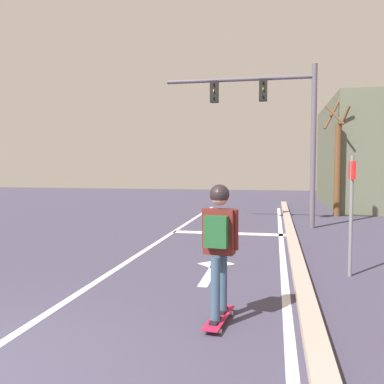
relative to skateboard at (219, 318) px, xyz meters
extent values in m
cube|color=silver|center=(-2.16, 3.82, -0.06)|extent=(0.12, 20.00, 0.01)
cube|color=silver|center=(0.80, 3.82, -0.06)|extent=(0.12, 20.00, 0.01)
cube|color=silver|center=(-0.60, 6.57, -0.06)|extent=(3.11, 0.40, 0.01)
cube|color=silver|center=(-0.45, 2.09, -0.06)|extent=(0.16, 1.40, 0.01)
cube|color=silver|center=(-0.45, 2.94, -0.06)|extent=(0.71, 0.71, 0.01)
cube|color=#A6958A|center=(1.05, 3.82, 0.01)|extent=(0.24, 24.00, 0.14)
cube|color=#B61A3E|center=(0.00, 0.00, 0.00)|extent=(0.29, 0.89, 0.02)
cube|color=#B2B2B7|center=(0.03, 0.30, -0.01)|extent=(0.15, 0.07, 0.01)
cylinder|color=silver|center=(-0.05, 0.31, -0.04)|extent=(0.04, 0.05, 0.05)
cylinder|color=silver|center=(0.12, 0.29, -0.04)|extent=(0.04, 0.05, 0.05)
cube|color=#B2B2B7|center=(-0.03, -0.30, -0.01)|extent=(0.15, 0.07, 0.01)
cylinder|color=silver|center=(-0.12, -0.29, -0.04)|extent=(0.04, 0.05, 0.05)
cylinder|color=silver|center=(0.05, -0.31, -0.04)|extent=(0.04, 0.05, 0.05)
cylinder|color=#354D66|center=(0.02, 0.18, 0.39)|extent=(0.11, 0.11, 0.75)
cube|color=black|center=(0.02, 0.18, 0.03)|extent=(0.12, 0.25, 0.03)
cylinder|color=#354D66|center=(-0.02, -0.18, 0.39)|extent=(0.11, 0.11, 0.75)
cube|color=black|center=(-0.02, -0.18, 0.03)|extent=(0.12, 0.25, 0.03)
cube|color=maroon|center=(0.00, 0.00, 1.03)|extent=(0.37, 0.22, 0.53)
cylinder|color=maroon|center=(-0.18, 0.05, 1.05)|extent=(0.07, 0.12, 0.48)
cylinder|color=maroon|center=(0.19, 0.01, 1.05)|extent=(0.07, 0.12, 0.48)
sphere|color=tan|center=(0.00, 0.00, 1.44)|extent=(0.21, 0.21, 0.21)
sphere|color=black|center=(0.00, 0.00, 1.46)|extent=(0.23, 0.23, 0.23)
cube|color=#1E532A|center=(-0.02, -0.14, 1.05)|extent=(0.27, 0.17, 0.36)
cylinder|color=#59525E|center=(1.73, 8.07, 2.37)|extent=(0.16, 0.16, 4.86)
cylinder|color=#59525E|center=(-0.50, 8.07, 4.43)|extent=(4.46, 0.12, 0.12)
cube|color=black|center=(0.25, 8.07, 4.08)|extent=(0.24, 0.28, 0.64)
cylinder|color=#3A0605|center=(0.25, 7.92, 4.28)|extent=(0.02, 0.10, 0.10)
cylinder|color=yellow|center=(0.25, 7.92, 4.08)|extent=(0.02, 0.10, 0.10)
cylinder|color=black|center=(0.25, 7.92, 3.88)|extent=(0.02, 0.10, 0.10)
cube|color=black|center=(-1.24, 8.07, 4.08)|extent=(0.24, 0.28, 0.64)
cylinder|color=#3A0605|center=(-1.24, 7.92, 4.28)|extent=(0.02, 0.10, 0.10)
cylinder|color=yellow|center=(-1.24, 7.92, 4.08)|extent=(0.02, 0.10, 0.10)
cylinder|color=black|center=(-1.24, 7.92, 3.88)|extent=(0.02, 0.10, 0.10)
cylinder|color=slate|center=(1.88, 2.51, 0.95)|extent=(0.06, 0.06, 2.03)
cube|color=red|center=(1.88, 2.51, 1.72)|extent=(0.05, 0.44, 0.30)
cylinder|color=brown|center=(2.89, 11.29, 1.64)|extent=(0.24, 0.24, 3.40)
cylinder|color=brown|center=(3.13, 11.46, 3.60)|extent=(0.36, 0.47, 0.79)
cylinder|color=brown|center=(2.71, 11.54, 3.76)|extent=(0.70, 0.54, 1.21)
cylinder|color=brown|center=(2.71, 11.05, 3.64)|extent=(0.68, 0.51, 0.77)
camera|label=1|loc=(0.63, -4.76, 1.79)|focal=38.81mm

